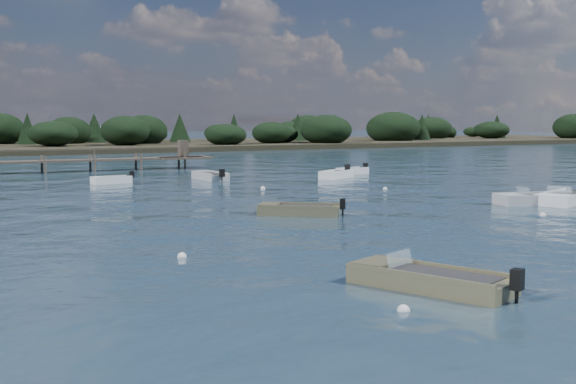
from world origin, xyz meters
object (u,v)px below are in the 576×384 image
dinghy_mid_white_a (540,201)px  tender_far_white (111,181)px  dinghy_mid_grey (299,212)px  dinghy_near_olive (430,283)px  dinghy_extra_a (336,176)px  tender_far_grey_b (353,172)px  dinghy_mid_white_b (565,200)px  dinghy_extra_b (210,178)px

dinghy_mid_white_a → tender_far_white: bearing=126.0°
dinghy_mid_grey → dinghy_near_olive: dinghy_near_olive is taller
dinghy_extra_a → tender_far_white: size_ratio=1.18×
dinghy_mid_white_a → dinghy_near_olive: (-18.36, -12.87, -0.01)m
tender_far_grey_b → dinghy_mid_white_b: bearing=-93.8°
dinghy_near_olive → tender_far_grey_b: (21.49, 36.31, 0.01)m
dinghy_mid_white_a → dinghy_near_olive: 22.42m
dinghy_extra_a → dinghy_mid_white_a: bearing=-88.9°
dinghy_mid_white_a → dinghy_mid_white_b: (1.54, -0.38, 0.01)m
tender_far_white → dinghy_mid_grey: bearing=-80.9°
dinghy_mid_grey → dinghy_extra_b: (4.13, 21.44, 0.02)m
dinghy_mid_white_a → dinghy_mid_grey: 14.16m
dinghy_mid_white_b → dinghy_extra_b: bearing=115.2°
tender_far_white → tender_far_grey_b: size_ratio=0.95×
dinghy_extra_a → dinghy_mid_white_b: bearing=-84.7°
dinghy_mid_white_a → tender_far_grey_b: dinghy_mid_white_a is taller
tender_far_grey_b → dinghy_extra_a: bearing=-139.6°
dinghy_extra_a → dinghy_extra_b: dinghy_extra_a is taller
dinghy_near_olive → dinghy_mid_white_b: bearing=32.1°
dinghy_mid_white_a → dinghy_mid_white_b: 1.59m
dinghy_mid_white_b → tender_far_grey_b: 23.87m
dinghy_extra_a → tender_far_grey_b: (3.53, 3.00, -0.02)m
dinghy_mid_white_a → dinghy_near_olive: bearing=-145.0°
dinghy_extra_a → dinghy_extra_b: bearing=160.5°
dinghy_mid_grey → dinghy_near_olive: (-4.39, -15.21, 0.01)m
dinghy_near_olive → tender_far_grey_b: bearing=59.4°
dinghy_extra_b → dinghy_near_olive: bearing=-103.1°
tender_far_white → dinghy_mid_grey: tender_far_white is taller
tender_far_white → dinghy_near_olive: (-0.89, -36.93, 0.00)m
tender_far_white → tender_far_grey_b: bearing=-1.7°
dinghy_mid_white_b → tender_far_grey_b: (1.59, 23.82, -0.01)m
dinghy_mid_white_a → dinghy_extra_b: dinghy_mid_white_a is taller
dinghy_near_olive → dinghy_extra_b: size_ratio=1.11×
dinghy_extra_a → tender_far_grey_b: size_ratio=1.13×
dinghy_mid_white_a → tender_far_grey_b: 23.65m
dinghy_mid_white_a → dinghy_mid_white_b: bearing=-13.7°
dinghy_mid_grey → dinghy_near_olive: size_ratio=0.82×
dinghy_mid_white_a → tender_far_white: (-17.46, 24.06, -0.01)m
dinghy_mid_white_a → tender_far_grey_b: (3.13, 23.44, 0.00)m
tender_far_white → dinghy_extra_a: bearing=-12.0°
dinghy_extra_a → dinghy_extra_b: (-9.44, 3.35, -0.01)m
dinghy_mid_grey → tender_far_grey_b: size_ratio=1.18×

